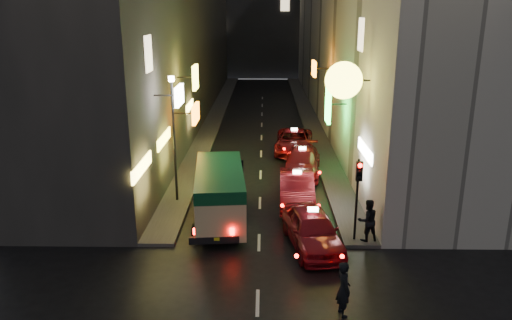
# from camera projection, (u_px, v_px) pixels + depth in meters

# --- Properties ---
(building_left) EXTENTS (7.43, 52.12, 18.00)m
(building_left) POSITION_uv_depth(u_px,v_px,m) (169.00, 15.00, 42.88)
(building_left) COLOR #3A3634
(building_left) RESTS_ON ground
(building_right) EXTENTS (8.05, 52.00, 18.00)m
(building_right) POSITION_uv_depth(u_px,v_px,m) (356.00, 15.00, 42.63)
(building_right) COLOR beige
(building_right) RESTS_ON ground
(sidewalk_left) EXTENTS (1.50, 52.00, 0.15)m
(sidewalk_left) POSITION_uv_depth(u_px,v_px,m) (215.00, 117.00, 45.40)
(sidewalk_left) COLOR #494744
(sidewalk_left) RESTS_ON ground
(sidewalk_right) EXTENTS (1.50, 52.00, 0.15)m
(sidewalk_right) POSITION_uv_depth(u_px,v_px,m) (309.00, 117.00, 45.26)
(sidewalk_right) COLOR #494744
(sidewalk_right) RESTS_ON ground
(minibus) EXTENTS (2.64, 6.11, 2.55)m
(minibus) POSITION_uv_depth(u_px,v_px,m) (220.00, 189.00, 22.48)
(minibus) COLOR #D8BE87
(minibus) RESTS_ON ground
(taxi_near) EXTENTS (3.32, 6.09, 2.01)m
(taxi_near) POSITION_uv_depth(u_px,v_px,m) (312.00, 226.00, 20.29)
(taxi_near) COLOR maroon
(taxi_near) RESTS_ON ground
(taxi_second) EXTENTS (2.57, 5.88, 2.02)m
(taxi_second) POSITION_uv_depth(u_px,v_px,m) (297.00, 186.00, 24.89)
(taxi_second) COLOR maroon
(taxi_second) RESTS_ON ground
(taxi_third) EXTENTS (2.86, 5.71, 1.91)m
(taxi_third) POSITION_uv_depth(u_px,v_px,m) (302.00, 160.00, 29.49)
(taxi_third) COLOR maroon
(taxi_third) RESTS_ON ground
(taxi_far) EXTENTS (2.72, 5.68, 1.92)m
(taxi_far) POSITION_uv_depth(u_px,v_px,m) (294.00, 140.00, 34.09)
(taxi_far) COLOR maroon
(taxi_far) RESTS_ON ground
(pedestrian_crossing) EXTENTS (0.61, 0.79, 2.10)m
(pedestrian_crossing) POSITION_uv_depth(u_px,v_px,m) (344.00, 285.00, 15.70)
(pedestrian_crossing) COLOR black
(pedestrian_crossing) RESTS_ON ground
(pedestrian_sidewalk) EXTENTS (0.87, 0.66, 2.04)m
(pedestrian_sidewalk) POSITION_uv_depth(u_px,v_px,m) (368.00, 218.00, 20.53)
(pedestrian_sidewalk) COLOR black
(pedestrian_sidewalk) RESTS_ON sidewalk_right
(traffic_light) EXTENTS (0.26, 0.43, 3.50)m
(traffic_light) POSITION_uv_depth(u_px,v_px,m) (358.00, 183.00, 20.07)
(traffic_light) COLOR black
(traffic_light) RESTS_ON sidewalk_right
(lamp_post) EXTENTS (0.28, 0.28, 6.22)m
(lamp_post) POSITION_uv_depth(u_px,v_px,m) (174.00, 131.00, 24.24)
(lamp_post) COLOR black
(lamp_post) RESTS_ON sidewalk_left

